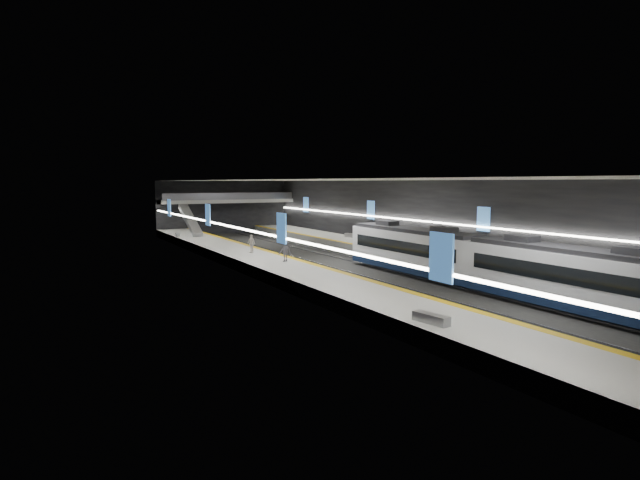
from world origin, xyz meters
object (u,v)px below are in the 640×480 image
bench_left_far (178,234)px  train (479,260)px  bench_right_far (352,236)px  passenger_right_b (479,254)px  passenger_right_a (516,262)px  escalator (190,220)px  bench_left_near (431,319)px  bench_right_near (552,268)px  passenger_left_b (285,251)px  passenger_left_a (251,244)px

bench_left_far → train: bearing=-65.0°
bench_left_far → bench_right_far: bearing=-24.9°
passenger_right_b → passenger_right_a: bearing=-145.8°
train → bench_right_far: size_ratio=15.14×
bench_left_far → passenger_right_b: (16.47, -35.26, 0.64)m
train → escalator: bearing=103.7°
bench_left_near → train: bearing=27.2°
bench_right_near → passenger_left_b: 21.42m
passenger_right_a → passenger_left_a: 24.29m
bench_left_near → passenger_left_b: bearing=75.0°
escalator → passenger_left_b: escalator is taller
bench_left_far → passenger_left_a: (2.33, -19.58, 0.69)m
escalator → passenger_left_b: (0.78, -27.62, -0.95)m
bench_right_near → bench_left_near: bearing=-161.2°
train → escalator: 42.15m
passenger_right_b → bench_left_near: bearing=176.8°
passenger_right_a → passenger_right_b: size_ratio=1.04×
bench_right_far → bench_right_near: bearing=-103.1°
passenger_right_a → passenger_left_a: passenger_left_a is taller
bench_right_near → passenger_right_b: size_ratio=1.21×
bench_left_far → passenger_left_b: passenger_left_b is taller
escalator → bench_left_near: 49.41m
passenger_right_a → passenger_left_a: size_ratio=0.99×
train → passenger_right_b: 6.26m
train → passenger_left_b: size_ratio=15.85×
escalator → passenger_right_a: bearing=-72.3°
train → bench_right_near: size_ratio=14.58×
bench_right_far → passenger_right_b: passenger_right_b is taller
bench_right_near → passenger_left_a: 26.68m
bench_right_far → escalator: bearing=127.5°
passenger_left_b → bench_right_near: bearing=130.0°
train → passenger_left_a: train is taller
bench_left_near → passenger_right_b: bearing=29.7°
passenger_right_a → bench_right_far: bearing=-28.7°
train → bench_right_near: train is taller
passenger_right_b → passenger_left_b: size_ratio=0.90×
bench_left_far → bench_right_near: size_ratio=0.81×
escalator → bench_right_far: escalator is taller
bench_right_far → passenger_right_a: bearing=-110.0°
bench_left_near → passenger_left_a: passenger_left_a is taller
passenger_right_a → escalator: bearing=-4.5°
escalator → bench_left_far: (-2.00, -1.30, -1.70)m
passenger_right_b → passenger_left_b: (-13.69, 8.95, 0.10)m
bench_right_near → passenger_right_b: (-2.21, 5.39, 0.60)m
train → bench_right_near: 6.82m
bench_right_near → escalator: bearing=108.3°
train → passenger_right_a: (3.26, -0.50, -0.31)m
escalator → bench_right_far: bearing=-38.9°
bench_right_near → bench_right_far: size_ratio=1.04×
passenger_left_a → bench_left_far: bearing=169.3°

